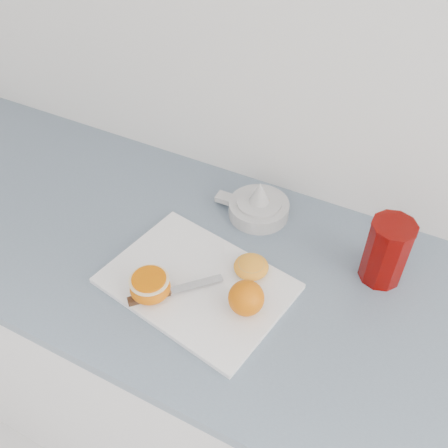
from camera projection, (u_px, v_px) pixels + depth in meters
name	position (u px, v px, depth m)	size (l,w,h in m)	color
counter	(244.00, 382.00, 1.35)	(2.27, 0.64, 0.89)	white
cutting_board	(197.00, 283.00, 1.02)	(0.36, 0.26, 0.01)	white
whole_orange	(246.00, 298.00, 0.94)	(0.07, 0.07, 0.07)	orange
half_orange	(150.00, 287.00, 0.98)	(0.08, 0.08, 0.05)	orange
squeezed_shell	(251.00, 266.00, 1.03)	(0.07, 0.07, 0.03)	orange
paring_knife	(158.00, 294.00, 0.99)	(0.15, 0.15, 0.01)	#442819
citrus_juicer	(258.00, 206.00, 1.16)	(0.18, 0.14, 0.10)	silver
red_tumbler	(386.00, 253.00, 1.00)	(0.09, 0.09, 0.15)	#690300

